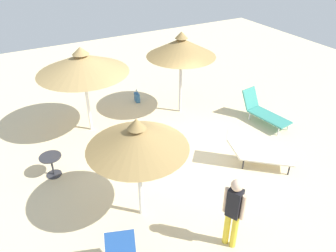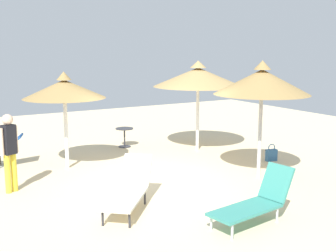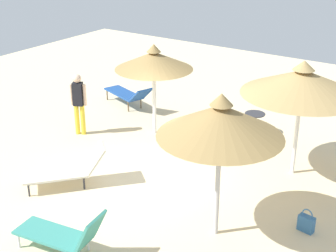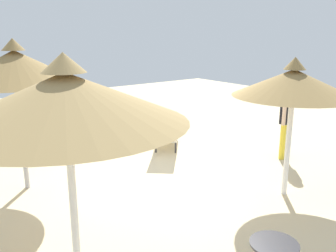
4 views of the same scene
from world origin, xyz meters
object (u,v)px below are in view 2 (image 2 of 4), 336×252
object	(u,v)px
parasol_umbrella_back	(198,77)
handbag	(271,155)
lounge_chair_far_right	(255,201)
parasol_umbrella_far_left	(262,82)
lounge_chair_center	(129,189)
parasol_umbrella_near_right	(64,89)
side_table_round	(124,134)
person_standing_edge	(9,148)

from	to	relation	value
parasol_umbrella_back	handbag	world-z (taller)	parasol_umbrella_back
lounge_chair_far_right	handbag	bearing A→B (deg)	-137.37
parasol_umbrella_far_left	handbag	xyz separation A→B (m)	(-1.43, -1.05, -2.19)
parasol_umbrella_far_left	lounge_chair_center	distance (m)	4.17
parasol_umbrella_near_right	side_table_round	distance (m)	3.30
lounge_chair_far_right	person_standing_edge	world-z (taller)	person_standing_edge
side_table_round	handbag	bearing A→B (deg)	127.34
lounge_chair_center	parasol_umbrella_far_left	bearing A→B (deg)	-175.65
handbag	side_table_round	bearing A→B (deg)	-52.66
parasol_umbrella_back	parasol_umbrella_far_left	bearing A→B (deg)	83.83
lounge_chair_far_right	handbag	xyz separation A→B (m)	(-3.41, -3.14, -0.24)
parasol_umbrella_back	lounge_chair_center	distance (m)	5.62
parasol_umbrella_far_left	side_table_round	size ratio (longest dim) A/B	4.68
lounge_chair_center	side_table_round	distance (m)	5.54
lounge_chair_far_right	lounge_chair_center	bearing A→B (deg)	-46.78
parasol_umbrella_near_right	handbag	xyz separation A→B (m)	(-5.23, 2.22, -1.94)
handbag	parasol_umbrella_near_right	bearing A→B (deg)	-22.97
lounge_chair_far_right	side_table_round	size ratio (longest dim) A/B	2.95
lounge_chair_center	parasol_umbrella_near_right	bearing A→B (deg)	-88.00
person_standing_edge	handbag	size ratio (longest dim) A/B	3.55
parasol_umbrella_near_right	handbag	distance (m)	6.00
parasol_umbrella_far_left	lounge_chair_far_right	world-z (taller)	parasol_umbrella_far_left
lounge_chair_center	lounge_chair_far_right	size ratio (longest dim) A/B	0.99
parasol_umbrella_far_left	side_table_round	distance (m)	5.35
handbag	person_standing_edge	bearing A→B (deg)	-7.90
parasol_umbrella_far_left	lounge_chair_far_right	size ratio (longest dim) A/B	1.58
parasol_umbrella_near_right	parasol_umbrella_back	world-z (taller)	parasol_umbrella_back
parasol_umbrella_near_right	lounge_chair_center	bearing A→B (deg)	92.00
parasol_umbrella_far_left	parasol_umbrella_near_right	xyz separation A→B (m)	(3.80, -3.27, -0.26)
parasol_umbrella_far_left	lounge_chair_far_right	xyz separation A→B (m)	(1.97, 2.09, -1.96)
parasol_umbrella_far_left	parasol_umbrella_back	distance (m)	3.20
parasol_umbrella_far_left	parasol_umbrella_near_right	bearing A→B (deg)	-40.70
person_standing_edge	handbag	world-z (taller)	person_standing_edge
handbag	side_table_round	size ratio (longest dim) A/B	0.80
parasol_umbrella_back	lounge_chair_far_right	bearing A→B (deg)	66.27
parasol_umbrella_far_left	lounge_chair_center	size ratio (longest dim) A/B	1.61
lounge_chair_center	side_table_round	world-z (taller)	lounge_chair_center
side_table_round	person_standing_edge	bearing A→B (deg)	34.26
parasol_umbrella_back	lounge_chair_far_right	size ratio (longest dim) A/B	1.53
parasol_umbrella_near_right	lounge_chair_center	distance (m)	3.93
parasol_umbrella_near_right	lounge_chair_far_right	size ratio (longest dim) A/B	1.41
lounge_chair_center	lounge_chair_far_right	bearing A→B (deg)	133.22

